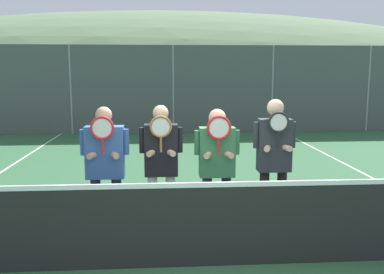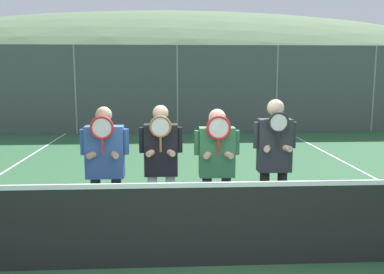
{
  "view_description": "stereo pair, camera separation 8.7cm",
  "coord_description": "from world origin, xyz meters",
  "px_view_note": "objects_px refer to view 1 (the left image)",
  "views": [
    {
      "loc": [
        -0.41,
        -4.61,
        2.23
      ],
      "look_at": [
        -0.01,
        1.04,
        1.34
      ],
      "focal_mm": 40.0,
      "sensor_mm": 36.0,
      "label": 1
    },
    {
      "loc": [
        -0.32,
        -4.61,
        2.23
      ],
      "look_at": [
        -0.01,
        1.04,
        1.34
      ],
      "focal_mm": 40.0,
      "sensor_mm": 36.0,
      "label": 2
    }
  ],
  "objects_px": {
    "car_left_of_center": "(156,101)",
    "car_center": "(270,99)",
    "player_rightmost": "(274,156)",
    "player_leftmost": "(105,162)",
    "player_center_left": "(161,161)",
    "player_center_right": "(217,161)",
    "car_far_left": "(33,103)"
  },
  "relations": [
    {
      "from": "player_center_left",
      "to": "car_left_of_center",
      "type": "distance_m",
      "value": 13.09
    },
    {
      "from": "car_center",
      "to": "player_center_right",
      "type": "bearing_deg",
      "value": -107.15
    },
    {
      "from": "car_far_left",
      "to": "car_left_of_center",
      "type": "height_order",
      "value": "same"
    },
    {
      "from": "player_center_right",
      "to": "car_far_left",
      "type": "xyz_separation_m",
      "value": [
        -6.01,
        12.54,
        -0.16
      ]
    },
    {
      "from": "player_rightmost",
      "to": "car_far_left",
      "type": "xyz_separation_m",
      "value": [
        -6.78,
        12.53,
        -0.21
      ]
    },
    {
      "from": "car_center",
      "to": "car_left_of_center",
      "type": "bearing_deg",
      "value": -179.79
    },
    {
      "from": "player_center_left",
      "to": "player_center_right",
      "type": "height_order",
      "value": "player_center_left"
    },
    {
      "from": "player_rightmost",
      "to": "player_center_right",
      "type": "bearing_deg",
      "value": -179.5
    },
    {
      "from": "player_leftmost",
      "to": "player_rightmost",
      "type": "relative_size",
      "value": 0.96
    },
    {
      "from": "player_center_right",
      "to": "car_center",
      "type": "xyz_separation_m",
      "value": [
        4.05,
        13.11,
        -0.09
      ]
    },
    {
      "from": "player_leftmost",
      "to": "car_left_of_center",
      "type": "height_order",
      "value": "player_leftmost"
    },
    {
      "from": "player_center_left",
      "to": "player_center_right",
      "type": "xyz_separation_m",
      "value": [
        0.74,
        -0.01,
        -0.0
      ]
    },
    {
      "from": "player_rightmost",
      "to": "car_center",
      "type": "relative_size",
      "value": 0.44
    },
    {
      "from": "car_far_left",
      "to": "car_center",
      "type": "xyz_separation_m",
      "value": [
        10.06,
        0.58,
        0.06
      ]
    },
    {
      "from": "player_leftmost",
      "to": "car_center",
      "type": "distance_m",
      "value": 14.27
    },
    {
      "from": "car_left_of_center",
      "to": "car_center",
      "type": "relative_size",
      "value": 0.98
    },
    {
      "from": "player_center_right",
      "to": "car_far_left",
      "type": "relative_size",
      "value": 0.41
    },
    {
      "from": "player_center_right",
      "to": "player_leftmost",
      "type": "bearing_deg",
      "value": -177.8
    },
    {
      "from": "player_center_right",
      "to": "player_rightmost",
      "type": "xyz_separation_m",
      "value": [
        0.77,
        0.01,
        0.06
      ]
    },
    {
      "from": "player_leftmost",
      "to": "player_center_left",
      "type": "xyz_separation_m",
      "value": [
        0.72,
        0.06,
        -0.01
      ]
    },
    {
      "from": "player_rightmost",
      "to": "car_center",
      "type": "distance_m",
      "value": 13.51
    },
    {
      "from": "player_center_right",
      "to": "car_center",
      "type": "relative_size",
      "value": 0.41
    },
    {
      "from": "player_center_left",
      "to": "car_left_of_center",
      "type": "relative_size",
      "value": 0.43
    },
    {
      "from": "player_center_left",
      "to": "car_far_left",
      "type": "height_order",
      "value": "player_center_left"
    },
    {
      "from": "player_leftmost",
      "to": "player_center_right",
      "type": "distance_m",
      "value": 1.46
    },
    {
      "from": "car_left_of_center",
      "to": "car_center",
      "type": "bearing_deg",
      "value": 0.21
    },
    {
      "from": "player_leftmost",
      "to": "car_left_of_center",
      "type": "bearing_deg",
      "value": 87.92
    },
    {
      "from": "car_center",
      "to": "player_rightmost",
      "type": "bearing_deg",
      "value": -104.04
    },
    {
      "from": "player_rightmost",
      "to": "player_leftmost",
      "type": "bearing_deg",
      "value": -178.39
    },
    {
      "from": "player_rightmost",
      "to": "car_left_of_center",
      "type": "relative_size",
      "value": 0.45
    },
    {
      "from": "player_center_left",
      "to": "player_rightmost",
      "type": "xyz_separation_m",
      "value": [
        1.51,
        -0.0,
        0.05
      ]
    },
    {
      "from": "player_center_left",
      "to": "car_far_left",
      "type": "distance_m",
      "value": 13.59
    }
  ]
}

